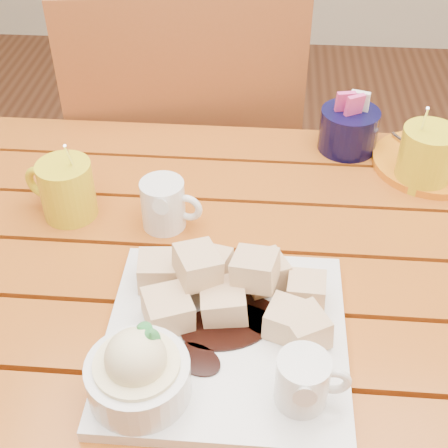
# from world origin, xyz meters

# --- Properties ---
(table) EXTENTS (1.20, 0.79, 0.75)m
(table) POSITION_xyz_m (0.00, 0.00, 0.64)
(table) COLOR #984513
(table) RESTS_ON ground
(dessert_plate) EXTENTS (0.29, 0.29, 0.12)m
(dessert_plate) POSITION_xyz_m (-0.02, -0.13, 0.78)
(dessert_plate) COLOR white
(dessert_plate) RESTS_ON table
(coffee_mug_left) EXTENTS (0.11, 0.08, 0.14)m
(coffee_mug_left) POSITION_xyz_m (-0.26, 0.12, 0.80)
(coffee_mug_left) COLOR yellow
(coffee_mug_left) RESTS_ON table
(coffee_mug_right) EXTENTS (0.12, 0.09, 0.15)m
(coffee_mug_right) POSITION_xyz_m (0.29, 0.25, 0.80)
(coffee_mug_right) COLOR yellow
(coffee_mug_right) RESTS_ON table
(cream_pitcher) EXTENTS (0.09, 0.08, 0.08)m
(cream_pitcher) POSITION_xyz_m (-0.11, 0.10, 0.79)
(cream_pitcher) COLOR white
(cream_pitcher) RESTS_ON table
(sugar_caddy) EXTENTS (0.10, 0.10, 0.11)m
(sugar_caddy) POSITION_xyz_m (0.17, 0.34, 0.79)
(sugar_caddy) COLOR black
(sugar_caddy) RESTS_ON table
(orange_saucer) EXTENTS (0.19, 0.19, 0.02)m
(orange_saucer) POSITION_xyz_m (0.31, 0.29, 0.76)
(orange_saucer) COLOR orange
(orange_saucer) RESTS_ON table
(chair_far) EXTENTS (0.52, 0.52, 0.97)m
(chair_far) POSITION_xyz_m (-0.14, 0.57, 0.54)
(chair_far) COLOR brown
(chair_far) RESTS_ON ground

